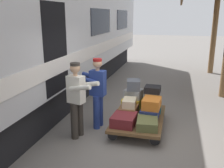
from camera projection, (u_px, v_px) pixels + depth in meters
The scene contains 16 objects.
ground_plane at pixel (144, 139), 5.62m from camera, with size 60.00×60.00×0.00m, color slate.
luggage_cart at pixel (139, 118), 6.15m from camera, with size 1.16×1.92×0.29m.
suitcase_brown_leather at pixel (129, 111), 6.17m from camera, with size 0.42×0.57×0.25m, color brown.
suitcase_teal_softside at pixel (152, 105), 6.53m from camera, with size 0.46×0.53×0.28m, color #1E666B.
suitcase_yellow_case at pixel (132, 103), 6.65m from camera, with size 0.45×0.63×0.29m, color gold.
suitcase_navy_fabric at pixel (150, 113), 6.04m from camera, with size 0.40×0.61×0.25m, color navy.
suitcase_maroon_trunk at pixel (124, 120), 5.68m from camera, with size 0.51×0.61×0.23m, color maroon.
suitcase_olive_duffel at pixel (147, 123), 5.56m from camera, with size 0.45×0.64×0.19m, color brown.
suitcase_cream_canvas at pixel (129, 103), 6.10m from camera, with size 0.30×0.45×0.19m, color beige.
suitcase_tan_vintage at pixel (152, 96), 6.47m from camera, with size 0.36×0.43×0.20m, color tan.
suitcase_gray_aluminum at pixel (134, 94), 6.57m from camera, with size 0.42×0.37×0.23m, color #9EA0A5.
suitcase_black_hardshell at pixel (153, 89), 6.39m from camera, with size 0.39×0.38×0.16m, color black.
suitcase_orange_carryall at pixel (152, 103), 5.98m from camera, with size 0.40×0.53×0.24m, color #CC6B23.
suitcase_slate_roller at pixel (133, 85), 6.49m from camera, with size 0.33×0.41×0.26m, color #4C515B.
porter_in_overalls at pixel (97, 91), 6.04m from camera, with size 0.70×0.48×1.70m.
porter_by_door at pixel (77, 98), 5.51m from camera, with size 0.72×0.54×1.70m.
Camera 1 is at (-0.60, 5.11, 2.68)m, focal length 40.59 mm.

